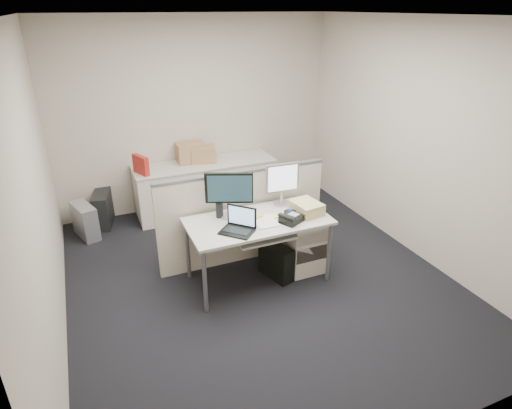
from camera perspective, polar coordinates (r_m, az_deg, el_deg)
name	(u,v)px	position (r m, az deg, el deg)	size (l,w,h in m)	color
floor	(258,278)	(4.88, 0.25, -9.77)	(4.00, 4.50, 0.01)	black
ceiling	(258,15)	(4.01, 0.33, 23.91)	(4.00, 4.50, 0.01)	white
wall_back	(196,116)	(6.30, -8.01, 11.66)	(4.00, 0.02, 2.70)	#BBB19F
wall_front	(419,290)	(2.57, 20.95, -10.59)	(4.00, 0.02, 2.70)	#BBB19F
wall_left	(36,196)	(3.97, -27.30, 1.02)	(0.02, 4.50, 2.70)	#BBB19F
wall_right	(417,141)	(5.33, 20.63, 7.88)	(0.02, 4.50, 2.70)	#BBB19F
desk	(258,225)	(4.53, 0.27, -2.79)	(1.50, 0.75, 0.73)	beige
keyboard_tray	(265,237)	(4.41, 1.20, -4.31)	(0.62, 0.32, 0.02)	beige
drawer_pedestal	(300,241)	(4.95, 5.91, -4.85)	(0.40, 0.55, 0.65)	beige
cubicle_partition	(243,218)	(4.95, -1.77, -1.76)	(2.00, 0.06, 1.10)	beige
back_counter	(206,187)	(6.31, -6.69, 2.29)	(2.00, 0.60, 0.72)	beige
monitor_main	(229,195)	(4.46, -3.59, 1.21)	(0.50, 0.19, 0.50)	black
monitor_small	(282,185)	(4.77, 3.47, 2.66)	(0.39, 0.20, 0.48)	#B7B7BC
laptop	(237,222)	(4.21, -2.57, -2.29)	(0.32, 0.24, 0.24)	black
trackball	(290,214)	(4.58, 4.54, -1.24)	(0.14, 0.14, 0.05)	black
desk_phone	(291,219)	(4.46, 4.74, -1.93)	(0.22, 0.18, 0.07)	black
paper_stack	(265,222)	(4.45, 1.22, -2.31)	(0.22, 0.28, 0.01)	silver
sticky_pad	(273,216)	(4.56, 2.35, -1.58)	(0.08, 0.08, 0.01)	#F7FE49
travel_mug	(219,210)	(4.54, -4.89, -0.73)	(0.08, 0.08, 0.17)	black
banana	(257,217)	(4.51, 0.18, -1.74)	(0.17, 0.04, 0.04)	#F8E146
cellphone	(251,212)	(4.66, -0.69, -0.95)	(0.06, 0.11, 0.01)	black
manila_folders	(306,208)	(4.66, 6.74, -0.41)	(0.26, 0.33, 0.12)	#C8BC77
keyboard	(259,234)	(4.41, 0.39, -3.92)	(0.47, 0.17, 0.03)	black
pc_tower_desk	(276,261)	(4.80, 2.71, -7.55)	(0.17, 0.42, 0.39)	black
pc_tower_spare_dark	(103,209)	(6.25, -19.72, -0.57)	(0.20, 0.50, 0.47)	black
pc_tower_spare_silver	(85,221)	(6.02, -21.83, -2.04)	(0.19, 0.48, 0.45)	#B7B7BC
cardboard_box_left	(191,153)	(6.21, -8.67, 6.77)	(0.39, 0.29, 0.29)	#B18251
cardboard_box_right	(203,155)	(6.19, -7.06, 6.59)	(0.34, 0.26, 0.25)	#B18251
red_binder	(141,166)	(5.87, -15.09, 5.03)	(0.07, 0.29, 0.27)	#A9211A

